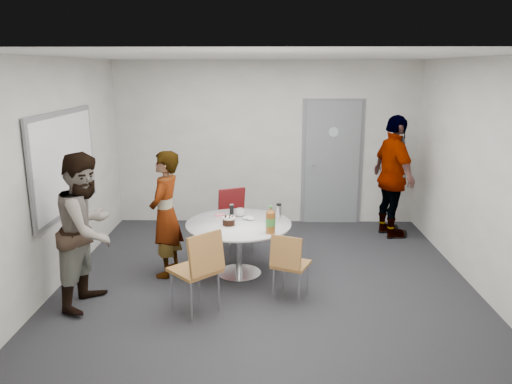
{
  "coord_description": "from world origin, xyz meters",
  "views": [
    {
      "loc": [
        -0.01,
        -5.73,
        2.57
      ],
      "look_at": [
        -0.13,
        0.25,
        1.08
      ],
      "focal_mm": 35.0,
      "sensor_mm": 36.0,
      "label": 1
    }
  ],
  "objects_px": {
    "chair_far": "(234,213)",
    "table": "(241,230)",
    "door": "(332,163)",
    "person_left": "(87,230)",
    "whiteboard": "(65,162)",
    "person_right": "(393,177)",
    "chair_near_left": "(200,264)",
    "chair_near_right": "(289,261)",
    "person_main": "(166,214)"
  },
  "relations": [
    {
      "from": "chair_far",
      "to": "table",
      "type": "bearing_deg",
      "value": 73.55
    },
    {
      "from": "door",
      "to": "person_left",
      "type": "distance_m",
      "value": 4.35
    },
    {
      "from": "whiteboard",
      "to": "person_right",
      "type": "distance_m",
      "value": 4.71
    },
    {
      "from": "chair_near_left",
      "to": "chair_far",
      "type": "xyz_separation_m",
      "value": [
        0.24,
        2.02,
        -0.03
      ]
    },
    {
      "from": "chair_near_left",
      "to": "person_right",
      "type": "relative_size",
      "value": 0.49
    },
    {
      "from": "chair_near_left",
      "to": "person_right",
      "type": "bearing_deg",
      "value": 0.81
    },
    {
      "from": "whiteboard",
      "to": "chair_far",
      "type": "distance_m",
      "value": 2.4
    },
    {
      "from": "chair_near_right",
      "to": "person_main",
      "type": "bearing_deg",
      "value": 177.92
    },
    {
      "from": "door",
      "to": "chair_near_left",
      "type": "distance_m",
      "value": 3.82
    },
    {
      "from": "chair_near_right",
      "to": "person_left",
      "type": "bearing_deg",
      "value": -154.21
    },
    {
      "from": "whiteboard",
      "to": "person_main",
      "type": "xyz_separation_m",
      "value": [
        1.21,
        0.0,
        -0.65
      ]
    },
    {
      "from": "whiteboard",
      "to": "chair_near_left",
      "type": "height_order",
      "value": "whiteboard"
    },
    {
      "from": "table",
      "to": "person_main",
      "type": "height_order",
      "value": "person_main"
    },
    {
      "from": "chair_near_left",
      "to": "person_main",
      "type": "height_order",
      "value": "person_main"
    },
    {
      "from": "whiteboard",
      "to": "person_right",
      "type": "height_order",
      "value": "whiteboard"
    },
    {
      "from": "chair_far",
      "to": "person_right",
      "type": "distance_m",
      "value": 2.52
    },
    {
      "from": "whiteboard",
      "to": "person_left",
      "type": "xyz_separation_m",
      "value": [
        0.51,
        -0.81,
        -0.59
      ]
    },
    {
      "from": "table",
      "to": "person_main",
      "type": "bearing_deg",
      "value": 179.44
    },
    {
      "from": "chair_near_left",
      "to": "person_left",
      "type": "relative_size",
      "value": 0.54
    },
    {
      "from": "person_right",
      "to": "person_left",
      "type": "bearing_deg",
      "value": 106.97
    },
    {
      "from": "door",
      "to": "table",
      "type": "distance_m",
      "value": 2.73
    },
    {
      "from": "chair_far",
      "to": "person_main",
      "type": "xyz_separation_m",
      "value": [
        -0.8,
        -0.95,
        0.26
      ]
    },
    {
      "from": "whiteboard",
      "to": "chair_far",
      "type": "xyz_separation_m",
      "value": [
        2.0,
        0.96,
        -0.91
      ]
    },
    {
      "from": "table",
      "to": "chair_far",
      "type": "xyz_separation_m",
      "value": [
        -0.14,
        0.96,
        -0.06
      ]
    },
    {
      "from": "whiteboard",
      "to": "person_right",
      "type": "bearing_deg",
      "value": 19.58
    },
    {
      "from": "chair_near_left",
      "to": "chair_near_right",
      "type": "height_order",
      "value": "chair_near_left"
    },
    {
      "from": "whiteboard",
      "to": "person_left",
      "type": "bearing_deg",
      "value": -57.87
    },
    {
      "from": "chair_near_left",
      "to": "chair_near_right",
      "type": "distance_m",
      "value": 1.02
    },
    {
      "from": "door",
      "to": "chair_far",
      "type": "height_order",
      "value": "door"
    },
    {
      "from": "chair_near_right",
      "to": "table",
      "type": "bearing_deg",
      "value": 152.36
    },
    {
      "from": "door",
      "to": "table",
      "type": "relative_size",
      "value": 1.61
    },
    {
      "from": "door",
      "to": "chair_far",
      "type": "xyz_separation_m",
      "value": [
        -1.56,
        -1.33,
        -0.49
      ]
    },
    {
      "from": "person_left",
      "to": "chair_far",
      "type": "bearing_deg",
      "value": -31.28
    },
    {
      "from": "chair_near_right",
      "to": "person_right",
      "type": "height_order",
      "value": "person_right"
    },
    {
      "from": "whiteboard",
      "to": "chair_near_right",
      "type": "relative_size",
      "value": 2.42
    },
    {
      "from": "door",
      "to": "person_main",
      "type": "bearing_deg",
      "value": -135.92
    },
    {
      "from": "chair_near_left",
      "to": "whiteboard",
      "type": "bearing_deg",
      "value": 105.0
    },
    {
      "from": "table",
      "to": "chair_far",
      "type": "distance_m",
      "value": 0.98
    },
    {
      "from": "whiteboard",
      "to": "chair_near_left",
      "type": "distance_m",
      "value": 2.24
    },
    {
      "from": "whiteboard",
      "to": "person_left",
      "type": "relative_size",
      "value": 1.11
    },
    {
      "from": "table",
      "to": "chair_far",
      "type": "bearing_deg",
      "value": 98.25
    },
    {
      "from": "door",
      "to": "person_main",
      "type": "xyz_separation_m",
      "value": [
        -2.35,
        -2.28,
        -0.23
      ]
    },
    {
      "from": "person_main",
      "to": "person_left",
      "type": "relative_size",
      "value": 0.93
    },
    {
      "from": "chair_far",
      "to": "door",
      "type": "bearing_deg",
      "value": -164.26
    },
    {
      "from": "chair_far",
      "to": "person_right",
      "type": "xyz_separation_m",
      "value": [
        2.41,
        0.61,
        0.41
      ]
    },
    {
      "from": "chair_near_right",
      "to": "person_right",
      "type": "distance_m",
      "value": 2.87
    },
    {
      "from": "chair_far",
      "to": "person_main",
      "type": "relative_size",
      "value": 0.55
    },
    {
      "from": "person_main",
      "to": "person_right",
      "type": "distance_m",
      "value": 3.57
    },
    {
      "from": "table",
      "to": "person_left",
      "type": "height_order",
      "value": "person_left"
    },
    {
      "from": "whiteboard",
      "to": "chair_far",
      "type": "relative_size",
      "value": 2.16
    }
  ]
}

